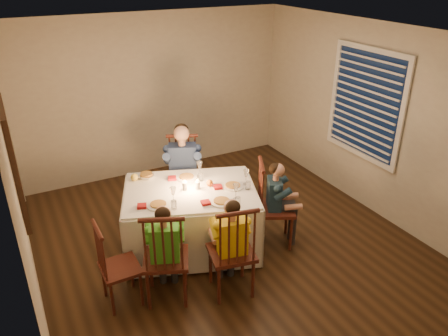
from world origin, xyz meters
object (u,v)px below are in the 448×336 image
dining_table (191,207)px  child_teal (274,241)px  child_green (169,296)px  chair_near_right (231,289)px  chair_adult (185,212)px  serving_bowl (147,176)px  adult (185,212)px  child_yellow (231,289)px  chair_end (274,241)px  chair_near_left (169,296)px  chair_extra (124,300)px

dining_table → child_teal: 1.21m
dining_table → child_green: bearing=-110.4°
chair_near_right → child_teal: size_ratio=1.01×
child_green → child_teal: (1.58, 0.32, 0.00)m
chair_adult → serving_bowl: serving_bowl is taller
adult → serving_bowl: bearing=-130.8°
chair_adult → serving_bowl: bearing=-130.8°
child_yellow → chair_end: bearing=-138.1°
dining_table → child_green: 1.09m
chair_end → chair_near_left: bearing=127.9°
adult → chair_end: bearing=-35.2°
dining_table → chair_end: size_ratio=1.66×
dining_table → chair_adult: 1.04m
serving_bowl → chair_near_right: bearing=-73.8°
chair_end → serving_bowl: bearing=82.4°
chair_adult → chair_near_right: (-0.19, -1.75, 0.00)m
adult → serving_bowl: 1.09m
child_yellow → serving_bowl: size_ratio=5.94×
child_yellow → dining_table: bearing=-74.7°
dining_table → child_green: dining_table is taller
chair_adult → child_yellow: bearing=-72.7°
dining_table → serving_bowl: serving_bowl is taller
chair_near_right → chair_end: size_ratio=1.00×
adult → child_green: (-0.84, -1.52, 0.00)m
child_teal → dining_table: bearing=95.0°
child_green → chair_near_left: bearing=-0.0°
chair_adult → chair_near_right: size_ratio=1.00×
chair_near_left → chair_extra: chair_near_left is taller
chair_adult → chair_near_left: 1.74m
chair_adult → child_green: size_ratio=0.99×
chair_near_right → serving_bowl: bearing=-62.2°
serving_bowl → child_green: bearing=-100.6°
adult → child_green: 1.74m
chair_near_left → child_yellow: bearing=-175.9°
chair_near_left → chair_end: bearing=-145.7°
child_yellow → child_green: bearing=-7.2°
chair_end → chair_extra: size_ratio=1.15×
adult → child_teal: adult is taller
chair_near_left → chair_end: same height
dining_table → chair_near_left: bearing=-110.4°
chair_near_right → child_green: 0.69m
chair_extra → child_green: 0.47m
chair_extra → child_yellow: 1.16m
chair_adult → child_yellow: size_ratio=0.98×
chair_extra → serving_bowl: bearing=-33.0°
dining_table → chair_extra: (-1.04, -0.55, -0.59)m
chair_near_left → chair_extra: (-0.44, 0.16, 0.00)m
dining_table → chair_near_right: bearing=-66.7°
chair_adult → dining_table: bearing=-83.4°
chair_adult → chair_extra: 1.87m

